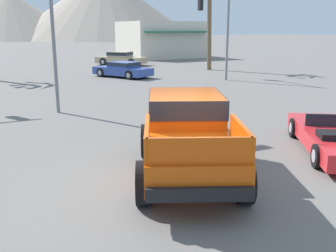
{
  "coord_description": "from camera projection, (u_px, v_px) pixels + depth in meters",
  "views": [
    {
      "loc": [
        -4.08,
        -7.1,
        3.36
      ],
      "look_at": [
        0.33,
        1.32,
        0.99
      ],
      "focal_mm": 42.0,
      "sensor_mm": 36.0,
      "label": 1
    }
  ],
  "objects": [
    {
      "name": "parked_car_blue",
      "position": [
        123.0,
        69.0,
        27.49
      ],
      "size": [
        3.47,
        4.57,
        1.07
      ],
      "rotation": [
        0.0,
        0.0,
        0.47
      ],
      "color": "#334C9E",
      "rests_on": "ground_plane"
    },
    {
      "name": "parked_car_tan",
      "position": [
        121.0,
        58.0,
        36.45
      ],
      "size": [
        4.47,
        4.57,
        1.24
      ],
      "rotation": [
        0.0,
        0.0,
        3.9
      ],
      "color": "tan",
      "rests_on": "ground_plane"
    },
    {
      "name": "ground_plane",
      "position": [
        183.0,
        183.0,
        8.76
      ],
      "size": [
        320.0,
        320.0,
        0.0
      ],
      "primitive_type": "plane",
      "color": "slate"
    },
    {
      "name": "red_convertible_car",
      "position": [
        336.0,
        138.0,
        10.9
      ],
      "size": [
        3.98,
        4.79,
        0.95
      ],
      "rotation": [
        0.0,
        0.0,
        -0.58
      ],
      "color": "red",
      "rests_on": "ground_plane"
    },
    {
      "name": "storefront_building",
      "position": [
        160.0,
        39.0,
        46.12
      ],
      "size": [
        8.43,
        8.29,
        4.09
      ],
      "color": "beige",
      "rests_on": "ground_plane"
    },
    {
      "name": "traffic_light_main",
      "position": [
        215.0,
        18.0,
        26.43
      ],
      "size": [
        0.38,
        3.9,
        5.77
      ],
      "rotation": [
        0.0,
        0.0,
        1.57
      ],
      "color": "slate",
      "rests_on": "ground_plane"
    },
    {
      "name": "orange_pickup_truck",
      "position": [
        187.0,
        130.0,
        9.25
      ],
      "size": [
        3.86,
        5.33,
        1.79
      ],
      "rotation": [
        0.0,
        0.0,
        -0.45
      ],
      "color": "#CC4C0C",
      "rests_on": "ground_plane"
    }
  ]
}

